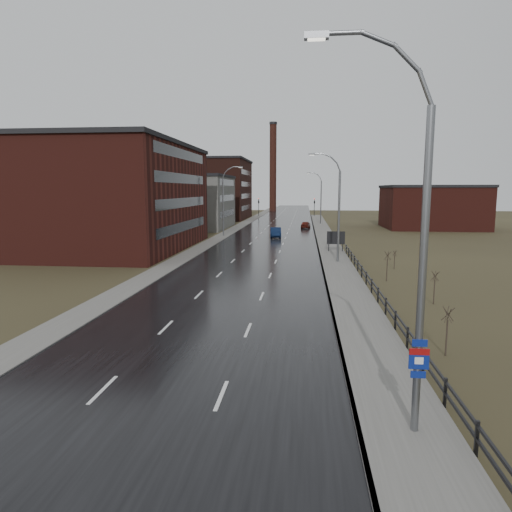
% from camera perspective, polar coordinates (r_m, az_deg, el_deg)
% --- Properties ---
extents(ground, '(320.00, 320.00, 0.00)m').
position_cam_1_polar(ground, '(15.02, -16.77, -22.65)').
color(ground, '#2D2819').
rests_on(ground, ground).
extents(road, '(14.00, 300.00, 0.06)m').
position_cam_1_polar(road, '(72.40, 1.87, 2.27)').
color(road, black).
rests_on(road, ground).
extents(sidewalk_right, '(3.20, 180.00, 0.18)m').
position_cam_1_polar(sidewalk_right, '(47.52, 10.02, -0.96)').
color(sidewalk_right, '#595651').
rests_on(sidewalk_right, ground).
extents(curb_right, '(0.16, 180.00, 0.18)m').
position_cam_1_polar(curb_right, '(47.44, 8.18, -0.93)').
color(curb_right, slate).
rests_on(curb_right, ground).
extents(sidewalk_left, '(2.40, 260.00, 0.12)m').
position_cam_1_polar(sidewalk_left, '(73.45, -4.52, 2.36)').
color(sidewalk_left, '#595651').
rests_on(sidewalk_left, ground).
extents(warehouse_near, '(22.44, 28.56, 13.50)m').
position_cam_1_polar(warehouse_near, '(62.59, -18.88, 7.06)').
color(warehouse_near, '#471914').
rests_on(warehouse_near, ground).
extents(warehouse_mid, '(16.32, 20.40, 10.50)m').
position_cam_1_polar(warehouse_mid, '(92.80, -8.50, 6.75)').
color(warehouse_mid, slate).
rests_on(warehouse_mid, ground).
extents(warehouse_far, '(26.52, 24.48, 15.50)m').
position_cam_1_polar(warehouse_far, '(123.09, -7.27, 8.30)').
color(warehouse_far, '#331611').
rests_on(warehouse_far, ground).
extents(building_right, '(18.36, 16.32, 8.50)m').
position_cam_1_polar(building_right, '(97.14, 21.12, 5.76)').
color(building_right, '#471914').
rests_on(building_right, ground).
extents(smokestack, '(2.70, 2.70, 30.70)m').
position_cam_1_polar(smokestack, '(162.39, 2.14, 11.08)').
color(smokestack, '#331611').
rests_on(smokestack, ground).
extents(streetlight_main, '(3.91, 0.29, 12.11)m').
position_cam_1_polar(streetlight_main, '(14.25, 19.00, 1.48)').
color(streetlight_main, slate).
rests_on(streetlight_main, ground).
extents(streetlight_right_mid, '(3.36, 0.28, 11.35)m').
position_cam_1_polar(streetlight_right_mid, '(47.94, 9.99, 6.03)').
color(streetlight_right_mid, slate).
rests_on(streetlight_right_mid, ground).
extents(streetlight_left, '(3.36, 0.28, 11.35)m').
position_cam_1_polar(streetlight_left, '(74.96, -3.91, 6.91)').
color(streetlight_left, slate).
rests_on(streetlight_left, ground).
extents(streetlight_right_far, '(3.36, 0.28, 11.35)m').
position_cam_1_polar(streetlight_right_far, '(101.87, 7.96, 7.22)').
color(streetlight_right_far, slate).
rests_on(streetlight_right_far, ground).
extents(guardrail, '(0.10, 53.05, 1.10)m').
position_cam_1_polar(guardrail, '(31.31, 15.21, -4.78)').
color(guardrail, black).
rests_on(guardrail, ground).
extents(shrub_c, '(0.55, 0.58, 2.33)m').
position_cam_1_polar(shrub_c, '(23.00, 22.76, -8.53)').
color(shrub_c, '#382D23').
rests_on(shrub_c, ground).
extents(shrub_d, '(0.53, 0.56, 2.25)m').
position_cam_1_polar(shrub_d, '(32.82, 21.41, -3.61)').
color(shrub_d, '#382D23').
rests_on(shrub_d, ground).
extents(shrub_e, '(0.60, 0.64, 2.55)m').
position_cam_1_polar(shrub_e, '(39.71, 16.07, -1.12)').
color(shrub_e, '#382D23').
rests_on(shrub_e, ground).
extents(shrub_f, '(0.44, 0.46, 1.83)m').
position_cam_1_polar(shrub_f, '(46.01, 16.93, -0.39)').
color(shrub_f, '#382D23').
rests_on(shrub_f, ground).
extents(billboard, '(2.17, 0.17, 2.61)m').
position_cam_1_polar(billboard, '(56.30, 9.95, 2.18)').
color(billboard, black).
rests_on(billboard, ground).
extents(traffic_light_left, '(0.58, 2.73, 5.30)m').
position_cam_1_polar(traffic_light_left, '(132.50, 0.34, 6.99)').
color(traffic_light_left, black).
rests_on(traffic_light_left, ground).
extents(traffic_light_right, '(0.58, 2.73, 5.30)m').
position_cam_1_polar(traffic_light_right, '(131.87, 7.32, 6.92)').
color(traffic_light_right, black).
rests_on(traffic_light_right, ground).
extents(car_near, '(2.08, 4.95, 1.59)m').
position_cam_1_polar(car_near, '(72.99, 2.47, 2.92)').
color(car_near, '#0B1837').
rests_on(car_near, ground).
extents(car_far, '(2.07, 4.26, 1.40)m').
position_cam_1_polar(car_far, '(90.76, 6.22, 3.88)').
color(car_far, '#4A130C').
rests_on(car_far, ground).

